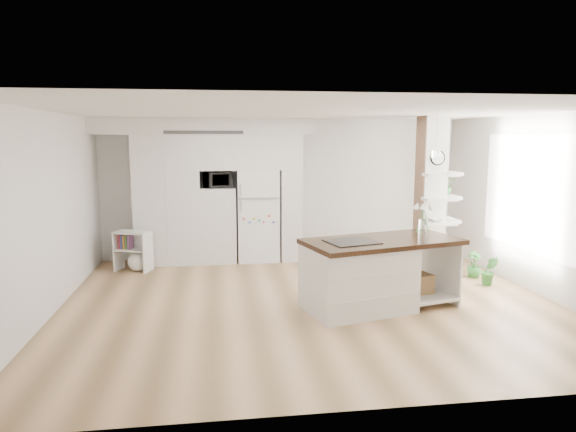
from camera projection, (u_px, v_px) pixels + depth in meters
name	position (u px, v px, depth m)	size (l,w,h in m)	color
floor	(309.00, 302.00, 7.40)	(7.00, 6.00, 0.01)	tan
room	(310.00, 173.00, 7.12)	(7.04, 6.04, 2.72)	white
cabinet_wall	(208.00, 183.00, 9.59)	(4.00, 0.71, 2.70)	white
refrigerator	(258.00, 215.00, 9.83)	(0.78, 0.69, 1.75)	white
column	(437.00, 197.00, 8.63)	(0.69, 0.90, 2.70)	silver
window	(527.00, 193.00, 7.95)	(2.40, 2.40, 0.00)	white
pendant_light	(423.00, 153.00, 7.46)	(0.12, 0.12, 0.10)	white
kitchen_island	(366.00, 274.00, 7.02)	(2.33, 1.53, 1.53)	white
bookshelf	(135.00, 254.00, 9.08)	(0.68, 0.53, 0.71)	white
floor_plant_a	(489.00, 271.00, 8.19)	(0.26, 0.21, 0.48)	#307930
floor_plant_b	(474.00, 265.00, 8.68)	(0.24, 0.24, 0.44)	#307930
microwave	(218.00, 180.00, 9.56)	(0.54, 0.37, 0.30)	#2D2D2D
shelf_plant	(447.00, 186.00, 8.81)	(0.27, 0.23, 0.30)	#307930
decor_bowl	(437.00, 220.00, 8.45)	(0.22, 0.22, 0.05)	white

